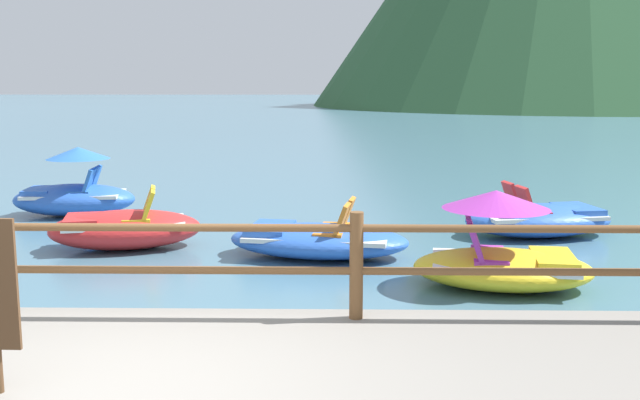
{
  "coord_description": "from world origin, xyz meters",
  "views": [
    {
      "loc": [
        1.5,
        -4.7,
        2.46
      ],
      "look_at": [
        1.32,
        5.0,
        0.9
      ],
      "focal_mm": 41.41,
      "sensor_mm": 36.0,
      "label": 1
    }
  ],
  "objects_px": {
    "pedal_boat_0": "(74,192)",
    "pedal_boat_1": "(317,239)",
    "pedal_boat_3": "(539,219)",
    "pedal_boat_6": "(125,228)",
    "pedal_boat_2": "(502,255)"
  },
  "relations": [
    {
      "from": "pedal_boat_0",
      "to": "pedal_boat_1",
      "type": "xyz_separation_m",
      "value": [
        4.59,
        -3.19,
        -0.19
      ]
    },
    {
      "from": "pedal_boat_0",
      "to": "pedal_boat_6",
      "type": "xyz_separation_m",
      "value": [
        1.71,
        -2.73,
        -0.13
      ]
    },
    {
      "from": "pedal_boat_2",
      "to": "pedal_boat_3",
      "type": "relative_size",
      "value": 0.88
    },
    {
      "from": "pedal_boat_1",
      "to": "pedal_boat_0",
      "type": "bearing_deg",
      "value": 145.2
    },
    {
      "from": "pedal_boat_1",
      "to": "pedal_boat_3",
      "type": "distance_m",
      "value": 3.84
    },
    {
      "from": "pedal_boat_3",
      "to": "pedal_boat_6",
      "type": "relative_size",
      "value": 1.08
    },
    {
      "from": "pedal_boat_2",
      "to": "pedal_boat_6",
      "type": "relative_size",
      "value": 0.95
    },
    {
      "from": "pedal_boat_2",
      "to": "pedal_boat_6",
      "type": "bearing_deg",
      "value": 158.66
    },
    {
      "from": "pedal_boat_3",
      "to": "pedal_boat_6",
      "type": "xyz_separation_m",
      "value": [
        -6.42,
        -1.03,
        0.03
      ]
    },
    {
      "from": "pedal_boat_1",
      "to": "pedal_boat_2",
      "type": "xyz_separation_m",
      "value": [
        2.26,
        -1.55,
        0.16
      ]
    },
    {
      "from": "pedal_boat_3",
      "to": "pedal_boat_2",
      "type": "bearing_deg",
      "value": -112.81
    },
    {
      "from": "pedal_boat_1",
      "to": "pedal_boat_6",
      "type": "height_order",
      "value": "pedal_boat_6"
    },
    {
      "from": "pedal_boat_6",
      "to": "pedal_boat_3",
      "type": "bearing_deg",
      "value": 9.12
    },
    {
      "from": "pedal_boat_0",
      "to": "pedal_boat_1",
      "type": "relative_size",
      "value": 0.85
    },
    {
      "from": "pedal_boat_0",
      "to": "pedal_boat_2",
      "type": "bearing_deg",
      "value": -34.68
    }
  ]
}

